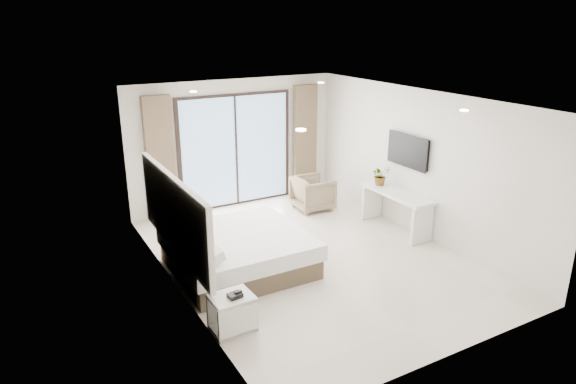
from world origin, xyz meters
name	(u,v)px	position (x,y,z in m)	size (l,w,h in m)	color
ground	(311,258)	(0.00, 0.00, 0.00)	(6.20, 6.20, 0.00)	beige
room_shell	(279,159)	(-0.20, 0.78, 1.58)	(4.62, 6.22, 2.72)	silver
bed	(238,252)	(-1.26, 0.22, 0.31)	(2.10, 2.00, 0.73)	brown
nightstand	(232,313)	(-2.02, -1.30, 0.25)	(0.55, 0.46, 0.49)	white
phone	(235,295)	(-2.00, -1.36, 0.53)	(0.18, 0.14, 0.06)	black
console_desk	(396,202)	(2.04, 0.24, 0.56)	(0.50, 1.59, 0.77)	white
plant	(380,177)	(2.04, 0.74, 0.93)	(0.36, 0.40, 0.31)	#33662D
armchair	(313,192)	(1.27, 1.99, 0.39)	(0.75, 0.70, 0.77)	#948861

